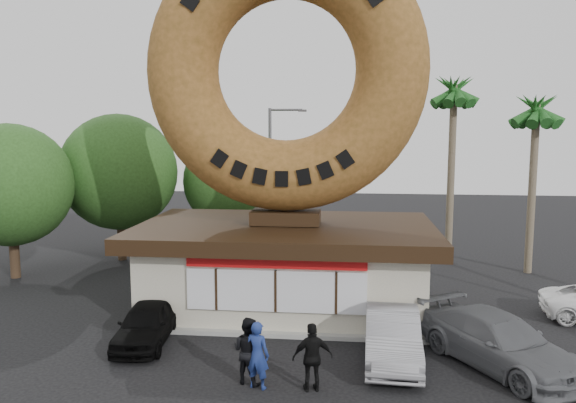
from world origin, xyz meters
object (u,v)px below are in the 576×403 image
(person_center, at_px, (248,350))
(donut_shop, at_px, (286,263))
(street_lamp, at_px, (273,172))
(car_grey, at_px, (499,341))
(giant_donut, at_px, (286,70))
(person_left, at_px, (257,355))
(person_right, at_px, (313,357))
(car_black, at_px, (146,324))
(car_silver, at_px, (392,336))

(person_center, bearing_deg, donut_shop, -70.69)
(donut_shop, distance_m, street_lamp, 10.54)
(car_grey, bearing_deg, giant_donut, 112.64)
(street_lamp, height_order, person_left, street_lamp)
(street_lamp, height_order, person_right, street_lamp)
(giant_donut, bearing_deg, person_center, -92.70)
(person_left, distance_m, car_black, 4.92)
(giant_donut, distance_m, car_grey, 11.68)
(street_lamp, height_order, car_grey, street_lamp)
(donut_shop, bearing_deg, car_grey, -35.11)
(person_left, bearing_deg, street_lamp, -67.79)
(person_center, xyz_separation_m, car_grey, (7.07, 1.81, -0.16))
(giant_donut, distance_m, street_lamp, 11.13)
(car_silver, distance_m, car_grey, 3.05)
(donut_shop, distance_m, car_black, 5.90)
(car_black, relative_size, car_grey, 0.72)
(person_right, distance_m, car_black, 6.19)
(person_right, relative_size, car_silver, 0.41)
(car_silver, bearing_deg, street_lamp, 113.05)
(person_right, bearing_deg, car_black, -40.50)
(donut_shop, xyz_separation_m, street_lamp, (-1.86, 10.02, 2.72))
(donut_shop, height_order, car_silver, donut_shop)
(car_black, bearing_deg, street_lamp, 76.09)
(person_left, bearing_deg, car_black, -17.79)
(car_grey, bearing_deg, person_center, 162.16)
(donut_shop, relative_size, giant_donut, 1.08)
(car_black, bearing_deg, person_left, -38.67)
(person_left, height_order, car_silver, person_left)
(person_left, bearing_deg, giant_donut, -74.09)
(person_center, xyz_separation_m, car_black, (-3.78, 2.44, -0.28))
(giant_donut, bearing_deg, car_black, -134.71)
(giant_donut, bearing_deg, street_lamp, 100.51)
(car_grey, bearing_deg, car_black, 144.46)
(person_left, bearing_deg, person_center, -26.69)
(street_lamp, distance_m, car_silver, 16.05)
(donut_shop, distance_m, person_right, 7.03)
(person_center, relative_size, car_silver, 0.41)
(donut_shop, height_order, car_black, donut_shop)
(donut_shop, relative_size, car_silver, 2.48)
(giant_donut, relative_size, car_grey, 1.98)
(person_left, distance_m, car_silver, 4.36)
(person_left, height_order, person_center, person_left)
(person_right, bearing_deg, car_silver, -149.30)
(street_lamp, relative_size, person_left, 4.33)
(giant_donut, xyz_separation_m, street_lamp, (-1.86, 10.00, -4.53))
(person_center, height_order, person_right, same)
(car_black, bearing_deg, person_right, -30.97)
(giant_donut, distance_m, car_black, 10.18)
(person_left, relative_size, car_silver, 0.41)
(street_lamp, relative_size, car_grey, 1.52)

